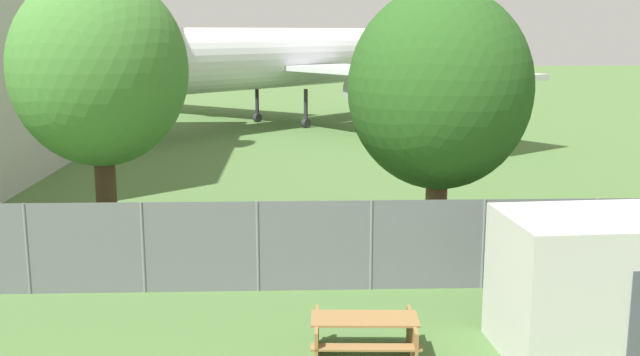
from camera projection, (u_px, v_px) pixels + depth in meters
The scene contains 6 objects.
perimeter_fence at pixel (258, 247), 16.71m from camera, with size 56.07×0.07×2.08m.
airplane at pixel (266, 59), 45.12m from camera, with size 31.75×31.82×11.38m.
portable_cabin at pixel (593, 286), 13.39m from camera, with size 3.38×2.58×2.58m.
picnic_bench_open_grass at pixel (364, 332), 13.36m from camera, with size 1.97×1.49×0.76m.
tree_left_of_cabin at pixel (99, 71), 17.79m from camera, with size 4.21×4.21×7.19m.
tree_behind_benches at pixel (440, 89), 17.96m from camera, with size 4.43×4.43×6.86m.
Camera 1 is at (0.77, -6.36, 5.77)m, focal length 42.00 mm.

